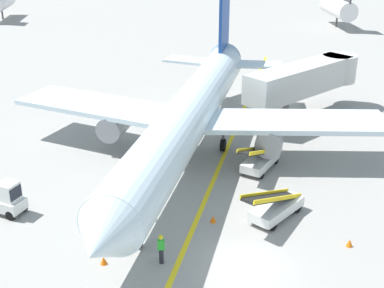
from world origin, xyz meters
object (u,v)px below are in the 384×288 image
airliner (190,113)px  ground_crew_marshaller (161,248)px  baggage_tug_near_wing (6,200)px  belt_loader_aft_hold (276,206)px  safety_cone_nose_right (104,260)px  safety_cone_wingtip_left (213,219)px  ground_crew_wing_walker (142,205)px  safety_cone_tail_area (160,163)px  jet_bridge (310,77)px  belt_loader_forward_hold (260,159)px  safety_cone_wingtip_right (349,243)px

airliner → ground_crew_marshaller: 13.45m
baggage_tug_near_wing → belt_loader_aft_hold: (15.92, -1.81, -0.15)m
safety_cone_nose_right → safety_cone_wingtip_left: same height
ground_crew_wing_walker → safety_cone_tail_area: (1.21, 7.03, -0.69)m
ground_crew_wing_walker → safety_cone_wingtip_left: (4.13, -0.68, -0.69)m
ground_crew_marshaller → safety_cone_nose_right: bearing=177.0°
jet_bridge → safety_cone_tail_area: (-13.50, -9.53, -3.32)m
jet_bridge → belt_loader_forward_hold: 12.74m
safety_cone_nose_right → baggage_tug_near_wing: bearing=138.1°
ground_crew_marshaller → ground_crew_wing_walker: (-1.03, 4.36, 0.00)m
ground_crew_marshaller → safety_cone_tail_area: 11.42m
airliner → safety_cone_wingtip_left: size_ratio=78.37×
ground_crew_wing_walker → safety_cone_wingtip_right: bearing=-18.2°
baggage_tug_near_wing → safety_cone_nose_right: baggage_tug_near_wing is taller
airliner → ground_crew_marshaller: size_ratio=20.28×
ground_crew_marshaller → safety_cone_wingtip_right: size_ratio=3.86×
safety_cone_wingtip_left → safety_cone_nose_right: bearing=-149.9°
baggage_tug_near_wing → safety_cone_wingtip_right: 19.92m
ground_crew_wing_walker → belt_loader_forward_hold: bearing=35.8°
airliner → jet_bridge: (11.18, 7.95, 0.12)m
belt_loader_aft_hold → safety_cone_tail_area: belt_loader_aft_hold is taller
jet_bridge → safety_cone_tail_area: 16.86m
belt_loader_forward_hold → belt_loader_aft_hold: same height
safety_cone_wingtip_left → safety_cone_wingtip_right: (7.08, -3.00, 0.00)m
airliner → safety_cone_tail_area: size_ratio=78.37×
safety_cone_wingtip_right → safety_cone_tail_area: 14.66m
airliner → belt_loader_forward_hold: bearing=-29.6°
safety_cone_nose_right → safety_cone_wingtip_left: bearing=30.1°
belt_loader_forward_hold → safety_cone_nose_right: belt_loader_forward_hold is taller
belt_loader_forward_hold → safety_cone_wingtip_left: bearing=-121.8°
safety_cone_wingtip_right → belt_loader_aft_hold: bearing=136.6°
belt_loader_forward_hold → ground_crew_wing_walker: (-8.24, -5.94, 0.13)m
jet_bridge → safety_cone_tail_area: bearing=-144.8°
belt_loader_aft_hold → safety_cone_wingtip_right: size_ratio=10.21×
airliner → ground_crew_marshaller: (-2.50, -12.98, -2.51)m
ground_crew_marshaller → safety_cone_wingtip_right: 10.23m
belt_loader_forward_hold → ground_crew_marshaller: 12.58m
ground_crew_marshaller → safety_cone_tail_area: (0.18, 11.40, -0.69)m
safety_cone_wingtip_right → ground_crew_marshaller: bearing=-176.2°
belt_loader_forward_hold → belt_loader_aft_hold: 6.47m
safety_cone_wingtip_left → baggage_tug_near_wing: bearing=170.8°
ground_crew_wing_walker → safety_cone_wingtip_left: ground_crew_wing_walker is taller
belt_loader_forward_hold → safety_cone_nose_right: (-10.17, -10.15, -0.56)m
baggage_tug_near_wing → safety_cone_wingtip_right: size_ratio=6.20×
baggage_tug_near_wing → belt_loader_aft_hold: bearing=-6.5°
belt_loader_aft_hold → safety_cone_wingtip_left: (-3.72, -0.17, -0.56)m
safety_cone_wingtip_left → ground_crew_wing_walker: bearing=170.6°
ground_crew_marshaller → safety_cone_wingtip_right: ground_crew_marshaller is taller
ground_crew_marshaller → belt_loader_forward_hold: bearing=55.0°
ground_crew_wing_walker → baggage_tug_near_wing: bearing=170.8°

